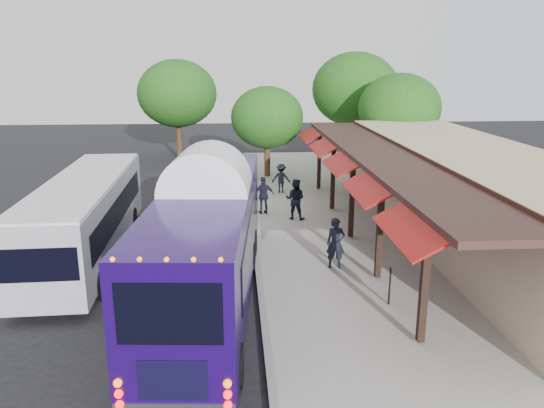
# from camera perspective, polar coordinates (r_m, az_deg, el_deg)

# --- Properties ---
(ground) EXTENTS (90.00, 90.00, 0.00)m
(ground) POSITION_cam_1_polar(r_m,az_deg,el_deg) (16.81, -1.49, -8.86)
(ground) COLOR black
(ground) RESTS_ON ground
(sidewalk) EXTENTS (10.00, 40.00, 0.15)m
(sidewalk) POSITION_cam_1_polar(r_m,az_deg,el_deg) (21.26, 11.63, -3.72)
(sidewalk) COLOR #9E9B93
(sidewalk) RESTS_ON ground
(curb) EXTENTS (0.20, 40.00, 0.16)m
(curb) POSITION_cam_1_polar(r_m,az_deg,el_deg) (20.51, -1.86, -4.11)
(curb) COLOR gray
(curb) RESTS_ON ground
(station_shelter) EXTENTS (8.15, 20.00, 3.60)m
(station_shelter) POSITION_cam_1_polar(r_m,az_deg,el_deg) (21.92, 20.42, 1.03)
(station_shelter) COLOR tan
(station_shelter) RESTS_ON ground
(coach_bus) EXTENTS (3.30, 11.52, 3.64)m
(coach_bus) POSITION_cam_1_polar(r_m,az_deg,el_deg) (15.31, -6.83, -3.57)
(coach_bus) COLOR #1A064C
(coach_bus) RESTS_ON ground
(city_bus) EXTENTS (2.64, 10.69, 2.85)m
(city_bus) POSITION_cam_1_polar(r_m,az_deg,el_deg) (19.90, -19.34, -1.06)
(city_bus) COLOR gray
(city_bus) RESTS_ON ground
(ped_a) EXTENTS (0.63, 0.42, 1.71)m
(ped_a) POSITION_cam_1_polar(r_m,az_deg,el_deg) (17.69, 6.87, -4.22)
(ped_a) COLOR black
(ped_a) RESTS_ON sidewalk
(ped_b) EXTENTS (1.04, 0.92, 1.78)m
(ped_b) POSITION_cam_1_polar(r_m,az_deg,el_deg) (22.97, 2.51, 0.53)
(ped_b) COLOR black
(ped_b) RESTS_ON sidewalk
(ped_c) EXTENTS (1.06, 0.65, 1.69)m
(ped_c) POSITION_cam_1_polar(r_m,az_deg,el_deg) (23.77, -0.90, 0.93)
(ped_c) COLOR black
(ped_c) RESTS_ON sidewalk
(ped_d) EXTENTS (1.08, 0.75, 1.52)m
(ped_d) POSITION_cam_1_polar(r_m,az_deg,el_deg) (27.66, 0.99, 2.79)
(ped_d) COLOR black
(ped_d) RESTS_ON sidewalk
(sign_board) EXTENTS (0.17, 0.46, 1.04)m
(sign_board) POSITION_cam_1_polar(r_m,az_deg,el_deg) (15.40, 12.55, -8.11)
(sign_board) COLOR black
(sign_board) RESTS_ON sidewalk
(tree_left) EXTENTS (4.25, 4.25, 5.44)m
(tree_left) POSITION_cam_1_polar(r_m,az_deg,el_deg) (31.32, -0.52, 9.27)
(tree_left) COLOR #382314
(tree_left) RESTS_ON ground
(tree_mid) EXTENTS (5.81, 5.81, 7.44)m
(tree_mid) POSITION_cam_1_polar(r_m,az_deg,el_deg) (36.85, 8.93, 12.08)
(tree_mid) COLOR #382314
(tree_mid) RESTS_ON ground
(tree_right) EXTENTS (4.83, 4.83, 6.18)m
(tree_right) POSITION_cam_1_polar(r_m,az_deg,el_deg) (32.51, 13.54, 9.96)
(tree_right) COLOR #382314
(tree_right) RESTS_ON ground
(tree_far) EXTENTS (5.44, 5.44, 6.97)m
(tree_far) POSITION_cam_1_polar(r_m,az_deg,el_deg) (37.79, -10.17, 11.61)
(tree_far) COLOR #382314
(tree_far) RESTS_ON ground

